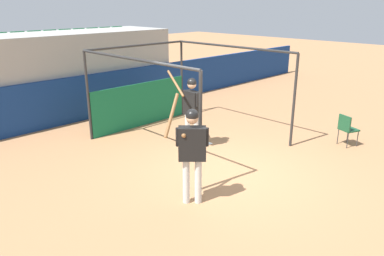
{
  "coord_description": "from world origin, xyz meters",
  "views": [
    {
      "loc": [
        -5.92,
        -4.78,
        3.61
      ],
      "look_at": [
        -0.47,
        0.68,
        1.01
      ],
      "focal_mm": 35.0,
      "sensor_mm": 36.0,
      "label": 1
    }
  ],
  "objects": [
    {
      "name": "ground_plane",
      "position": [
        0.0,
        0.0,
        0.0
      ],
      "size": [
        60.0,
        60.0,
        0.0
      ],
      "primitive_type": "plane",
      "color": "#A8754C"
    },
    {
      "name": "outfield_wall",
      "position": [
        0.0,
        5.86,
        0.72
      ],
      "size": [
        24.0,
        0.12,
        1.43
      ],
      "color": "navy",
      "rests_on": "ground"
    },
    {
      "name": "bleacher_section",
      "position": [
        0.0,
        7.12,
        1.35
      ],
      "size": [
        7.05,
        2.4,
        2.71
      ],
      "color": "#9E9E99",
      "rests_on": "ground"
    },
    {
      "name": "batting_cage",
      "position": [
        0.73,
        3.34,
        1.14
      ],
      "size": [
        3.52,
        4.24,
        2.46
      ],
      "color": "#282828",
      "rests_on": "ground"
    },
    {
      "name": "home_plate",
      "position": [
        0.89,
        1.69,
        0.01
      ],
      "size": [
        0.44,
        0.44,
        0.02
      ],
      "color": "white",
      "rests_on": "ground"
    },
    {
      "name": "player_batter",
      "position": [
        0.53,
        1.7,
        1.12
      ],
      "size": [
        0.53,
        0.92,
        1.98
      ],
      "rotation": [
        0.0,
        0.0,
        1.53
      ],
      "color": "silver",
      "rests_on": "ground"
    },
    {
      "name": "player_waiting",
      "position": [
        -1.48,
        -0.33,
        1.13
      ],
      "size": [
        0.77,
        0.64,
        2.08
      ],
      "rotation": [
        0.0,
        0.0,
        2.36
      ],
      "color": "silver",
      "rests_on": "ground"
    },
    {
      "name": "folding_chair",
      "position": [
        3.48,
        -1.09,
        0.52
      ],
      "size": [
        0.52,
        0.52,
        0.84
      ],
      "rotation": [
        0.0,
        0.0,
        -1.95
      ],
      "color": "#194C2D",
      "rests_on": "ground"
    }
  ]
}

